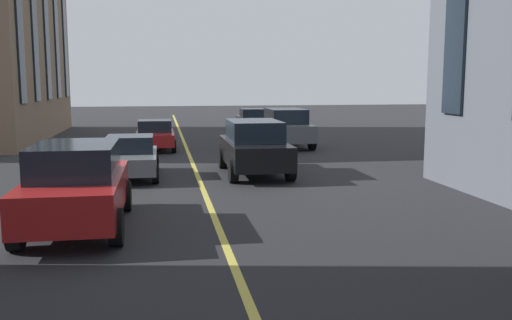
{
  "coord_description": "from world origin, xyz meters",
  "views": [
    {
      "loc": [
        5.14,
        1.22,
        3.23
      ],
      "look_at": [
        14.67,
        -0.4,
        1.87
      ],
      "focal_mm": 39.49,
      "sensor_mm": 36.0,
      "label": 1
    }
  ],
  "objects": [
    {
      "name": "car_red_near",
      "position": [
        32.14,
        1.49,
        0.7
      ],
      "size": [
        3.9,
        1.89,
        1.4
      ],
      "color": "#B21E1E",
      "rests_on": "ground_plane"
    },
    {
      "name": "car_black_trailing",
      "position": [
        24.31,
        -1.98,
        0.97
      ],
      "size": [
        4.7,
        2.14,
        1.88
      ],
      "color": "black",
      "rests_on": "ground_plane"
    },
    {
      "name": "lane_centre_line",
      "position": [
        20.0,
        0.0,
        0.0
      ],
      "size": [
        80.0,
        0.16,
        0.01
      ],
      "color": "#D8C64C",
      "rests_on": "ground_plane"
    },
    {
      "name": "car_grey_oncoming",
      "position": [
        24.41,
        2.25,
        0.7
      ],
      "size": [
        3.9,
        1.89,
        1.4
      ],
      "color": "slate",
      "rests_on": "ground_plane"
    },
    {
      "name": "car_grey_parked_a",
      "position": [
        42.65,
        -4.9,
        0.7
      ],
      "size": [
        3.9,
        1.89,
        1.4
      ],
      "color": "slate",
      "rests_on": "ground_plane"
    },
    {
      "name": "car_red_far",
      "position": [
        17.77,
        3.06,
        0.97
      ],
      "size": [
        4.7,
        2.14,
        1.88
      ],
      "color": "#B21E1E",
      "rests_on": "ground_plane"
    },
    {
      "name": "car_grey_parked_b",
      "position": [
        32.33,
        -4.9,
        0.97
      ],
      "size": [
        4.7,
        2.14,
        1.88
      ],
      "color": "slate",
      "rests_on": "ground_plane"
    }
  ]
}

